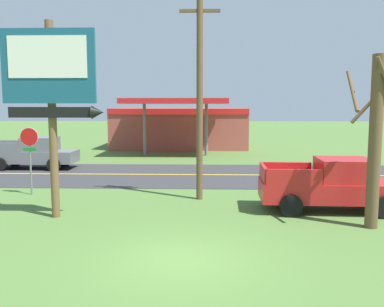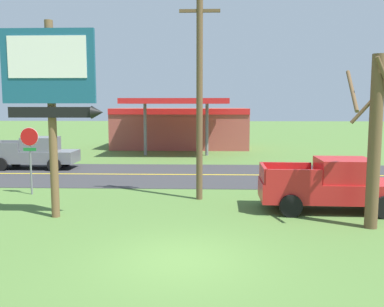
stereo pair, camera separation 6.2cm
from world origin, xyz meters
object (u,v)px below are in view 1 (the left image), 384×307
utility_pole (200,84)px  bare_tree (375,137)px  pickup_grey_on_road (34,153)px  stop_sign (30,149)px  gas_station (180,127)px  pickup_red_parked_on_lawn (333,185)px  motel_sign (51,84)px

utility_pole → bare_tree: (5.57, -3.90, -1.85)m
bare_tree → pickup_grey_on_road: bare_tree is taller
stop_sign → gas_station: bearing=75.3°
gas_station → pickup_grey_on_road: bearing=-122.5°
stop_sign → pickup_red_parked_on_lawn: 12.65m
motel_sign → utility_pole: (4.95, 3.11, 0.15)m
pickup_red_parked_on_lawn → pickup_grey_on_road: 18.13m
stop_sign → pickup_red_parked_on_lawn: (12.37, -2.41, -1.06)m
gas_station → pickup_grey_on_road: (-8.18, -12.82, -0.98)m
stop_sign → bare_tree: (12.97, -4.56, 0.89)m
motel_sign → gas_station: motel_sign is taller
stop_sign → utility_pole: utility_pole is taller
bare_tree → gas_station: bare_tree is taller
gas_station → pickup_grey_on_road: size_ratio=2.31×
motel_sign → pickup_grey_on_road: bearing=115.5°
utility_pole → bare_tree: 7.05m
bare_tree → pickup_grey_on_road: bearing=143.0°
stop_sign → bare_tree: 13.78m
stop_sign → gas_station: gas_station is taller
stop_sign → gas_station: (5.31, 20.21, -0.08)m
utility_pole → pickup_grey_on_road: (-10.27, 8.05, -3.80)m
bare_tree → pickup_red_parked_on_lawn: size_ratio=1.08×
utility_pole → bare_tree: size_ratio=1.58×
stop_sign → pickup_red_parked_on_lawn: size_ratio=0.56×
stop_sign → pickup_grey_on_road: size_ratio=0.57×
utility_pole → pickup_grey_on_road: size_ratio=1.72×
motel_sign → pickup_grey_on_road: (-5.32, 11.15, -3.65)m
utility_pole → pickup_red_parked_on_lawn: bearing=-19.4°
bare_tree → gas_station: bearing=107.2°
pickup_grey_on_road → stop_sign: bearing=-68.8°
stop_sign → pickup_grey_on_road: stop_sign is taller
utility_pole → gas_station: (-2.09, 20.87, -2.82)m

